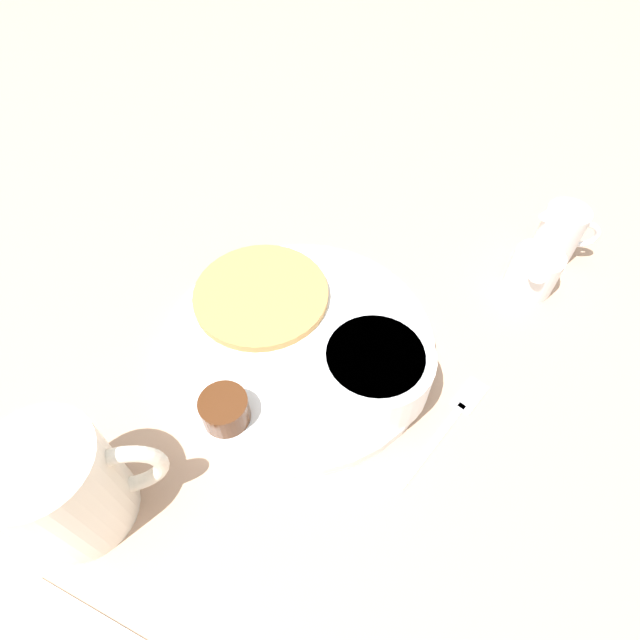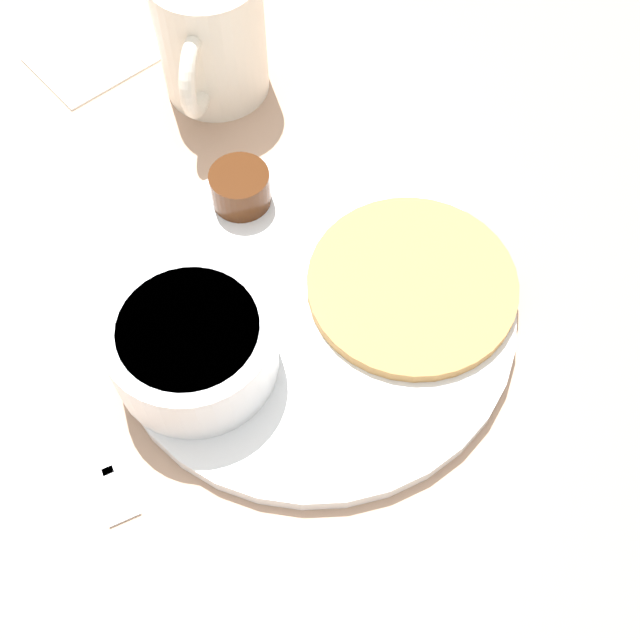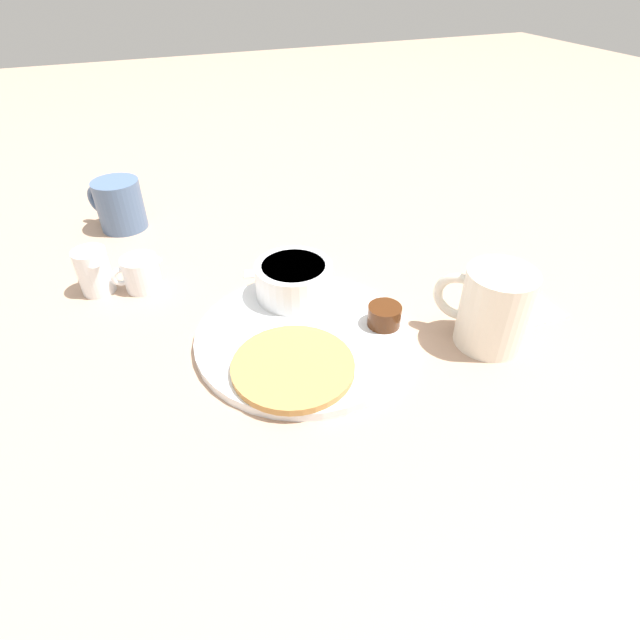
% 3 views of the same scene
% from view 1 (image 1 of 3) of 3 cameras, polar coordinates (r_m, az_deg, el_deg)
% --- Properties ---
extents(ground_plane, '(4.00, 4.00, 0.00)m').
position_cam_1_polar(ground_plane, '(0.51, -2.49, -2.99)').
color(ground_plane, tan).
extents(plate, '(0.28, 0.28, 0.01)m').
position_cam_1_polar(plate, '(0.51, -2.51, -2.61)').
color(plate, white).
rests_on(plate, ground_plane).
extents(pancake_stack, '(0.14, 0.14, 0.01)m').
position_cam_1_polar(pancake_stack, '(0.54, -6.76, 2.91)').
color(pancake_stack, '#B78447').
rests_on(pancake_stack, plate).
extents(bowl, '(0.11, 0.11, 0.05)m').
position_cam_1_polar(bowl, '(0.46, 6.14, -5.47)').
color(bowl, white).
rests_on(bowl, plate).
extents(syrup_cup, '(0.04, 0.04, 0.03)m').
position_cam_1_polar(syrup_cup, '(0.45, -10.83, -10.01)').
color(syrup_cup, '#47230F').
rests_on(syrup_cup, plate).
extents(butter_ramekin, '(0.04, 0.04, 0.04)m').
position_cam_1_polar(butter_ramekin, '(0.45, 6.99, -8.87)').
color(butter_ramekin, white).
rests_on(butter_ramekin, plate).
extents(coffee_mug, '(0.11, 0.10, 0.10)m').
position_cam_1_polar(coffee_mug, '(0.43, -26.96, -16.54)').
color(coffee_mug, silver).
rests_on(coffee_mug, ground_plane).
extents(creamer_pitcher_near, '(0.05, 0.08, 0.05)m').
position_cam_1_polar(creamer_pitcher_near, '(0.59, 23.22, 5.18)').
color(creamer_pitcher_near, white).
rests_on(creamer_pitcher_near, ground_plane).
extents(creamer_pitcher_far, '(0.07, 0.05, 0.07)m').
position_cam_1_polar(creamer_pitcher_far, '(0.64, 25.74, 8.91)').
color(creamer_pitcher_far, white).
rests_on(creamer_pitcher_far, ground_plane).
extents(fork, '(0.05, 0.13, 0.00)m').
position_cam_1_polar(fork, '(0.48, 14.90, -10.76)').
color(fork, silver).
rests_on(fork, ground_plane).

